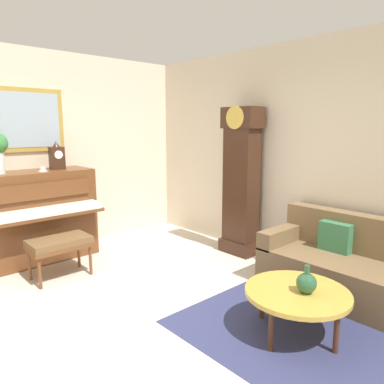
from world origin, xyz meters
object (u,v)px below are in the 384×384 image
(grandfather_clock, at_px, (241,185))
(piano, at_px, (37,216))
(mantel_clock, at_px, (57,157))
(piano_bench, at_px, (59,244))
(teacup, at_px, (43,170))
(couch, at_px, (357,270))
(green_jug, at_px, (306,283))
(coffee_table, at_px, (297,294))

(grandfather_clock, bearing_deg, piano, -126.21)
(mantel_clock, bearing_deg, piano, -90.37)
(piano_bench, height_order, teacup, teacup)
(teacup, bearing_deg, piano_bench, -8.88)
(piano, height_order, piano_bench, piano)
(piano_bench, relative_size, teacup, 6.03)
(grandfather_clock, xyz_separation_m, teacup, (-1.50, -2.13, 0.26))
(grandfather_clock, height_order, mantel_clock, grandfather_clock)
(grandfather_clock, relative_size, couch, 1.07)
(grandfather_clock, xyz_separation_m, couch, (1.73, -0.19, -0.65))
(grandfather_clock, bearing_deg, teacup, -125.14)
(piano, distance_m, grandfather_clock, 2.76)
(mantel_clock, xyz_separation_m, green_jug, (3.36, 0.68, -0.88))
(piano_bench, height_order, green_jug, green_jug)
(grandfather_clock, relative_size, coffee_table, 2.31)
(grandfather_clock, xyz_separation_m, green_jug, (1.75, -1.22, -0.48))
(coffee_table, relative_size, teacup, 7.59)
(mantel_clock, height_order, teacup, mantel_clock)
(piano_bench, xyz_separation_m, grandfather_clock, (0.85, 2.24, 0.56))
(piano_bench, xyz_separation_m, couch, (2.58, 2.04, -0.09))
(grandfather_clock, height_order, green_jug, grandfather_clock)
(couch, bearing_deg, piano, -148.97)
(coffee_table, xyz_separation_m, green_jug, (0.07, 0.02, 0.12))
(piano, distance_m, couch, 3.92)
(coffee_table, bearing_deg, mantel_clock, -168.62)
(couch, height_order, mantel_clock, mantel_clock)
(piano, height_order, green_jug, piano)
(piano_bench, bearing_deg, couch, 38.32)
(couch, relative_size, mantel_clock, 5.00)
(grandfather_clock, bearing_deg, coffee_table, -36.29)
(teacup, bearing_deg, grandfather_clock, 54.86)
(grandfather_clock, bearing_deg, piano_bench, -110.87)
(piano, relative_size, grandfather_clock, 0.71)
(coffee_table, distance_m, green_jug, 0.14)
(teacup, distance_m, green_jug, 3.46)
(couch, bearing_deg, green_jug, -89.17)
(piano_bench, distance_m, mantel_clock, 1.27)
(piano_bench, height_order, couch, couch)
(grandfather_clock, height_order, teacup, grandfather_clock)
(couch, xyz_separation_m, coffee_table, (-0.06, -1.04, 0.06))
(grandfather_clock, bearing_deg, green_jug, -34.81)
(coffee_table, xyz_separation_m, mantel_clock, (-3.29, -0.66, 1.00))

